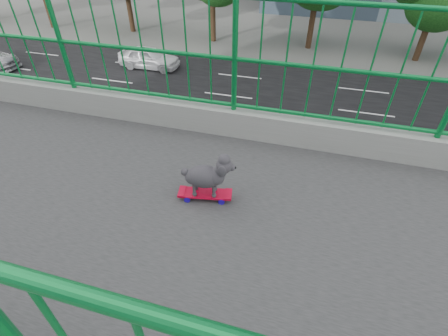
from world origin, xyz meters
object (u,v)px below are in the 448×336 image
at_px(skateboard, 205,194).
at_px(poodle, 207,175).
at_px(car_4, 149,57).
at_px(car_0, 424,252).

relative_size(skateboard, poodle, 1.06).
bearing_deg(car_4, skateboard, -150.20).
bearing_deg(poodle, car_0, 128.22).
xyz_separation_m(car_0, car_4, (-12.80, -15.57, 0.06)).
height_order(poodle, car_4, poodle).
height_order(skateboard, poodle, poodle).
relative_size(car_0, car_4, 0.92).
bearing_deg(car_4, car_0, -129.42).
distance_m(skateboard, car_4, 22.24).
distance_m(skateboard, car_0, 9.89).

